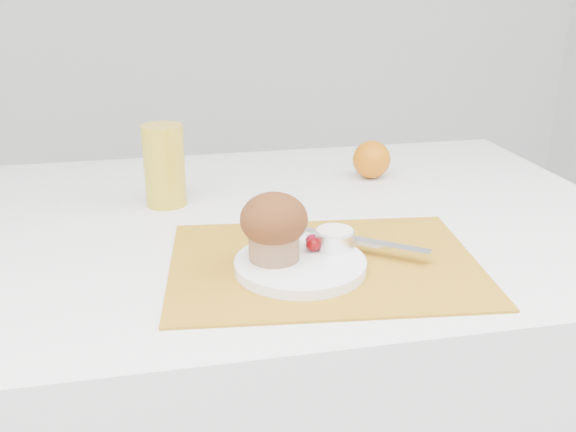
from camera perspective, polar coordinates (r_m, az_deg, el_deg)
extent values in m
cube|color=white|center=(1.23, -1.82, -16.63)|extent=(1.20, 0.80, 0.75)
cube|color=#B77A19|center=(0.88, 3.23, -4.22)|extent=(0.45, 0.35, 0.00)
cylinder|color=white|center=(0.85, 1.10, -4.35)|extent=(0.21, 0.21, 0.01)
cylinder|color=white|center=(0.89, 4.17, -2.09)|extent=(0.06, 0.06, 0.02)
cylinder|color=white|center=(0.88, 4.19, -1.38)|extent=(0.06, 0.06, 0.01)
ellipsoid|color=#620215|center=(0.89, 2.18, -2.19)|extent=(0.02, 0.02, 0.02)
ellipsoid|color=#530204|center=(0.87, 2.25, -2.56)|extent=(0.02, 0.02, 0.02)
cube|color=silver|center=(0.91, 5.92, -2.12)|extent=(0.18, 0.15, 0.01)
sphere|color=#CF6707|center=(1.24, 7.43, 5.00)|extent=(0.07, 0.07, 0.07)
cylinder|color=gold|center=(1.10, -10.93, 4.43)|extent=(0.08, 0.08, 0.14)
cylinder|color=#986D49|center=(0.85, -1.24, -2.68)|extent=(0.09, 0.09, 0.04)
ellipsoid|color=#3A1A0A|center=(0.83, -1.26, -0.29)|extent=(0.09, 0.09, 0.07)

